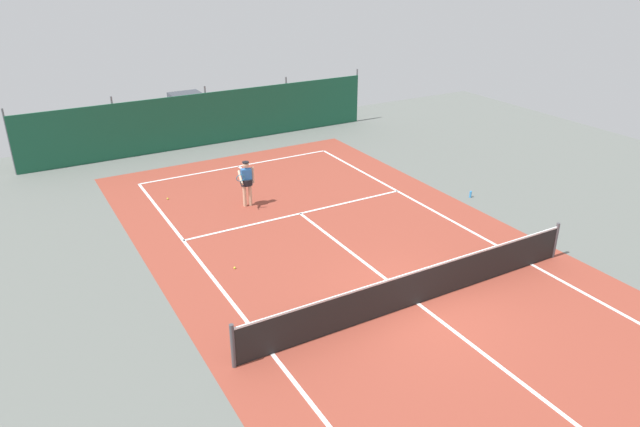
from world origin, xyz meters
TOP-DOWN VIEW (x-y plane):
  - ground_plane at (0.00, 0.00)m, footprint 36.00×36.00m
  - court_surface at (0.00, 0.00)m, footprint 11.02×26.60m
  - tennis_net at (0.00, 0.00)m, footprint 10.12×0.10m
  - back_fence at (-0.00, 15.87)m, footprint 16.30×0.98m
  - tennis_player at (-1.29, 7.91)m, footprint 0.78×0.70m
  - tennis_ball_near_player at (-3.39, 3.98)m, footprint 0.07×0.07m
  - tennis_ball_midcourt at (-3.58, 9.87)m, footprint 0.07×0.07m
  - parked_car at (0.15, 18.60)m, footprint 2.04×4.21m
  - water_bottle at (6.07, 4.61)m, footprint 0.08×0.08m

SIDE VIEW (x-z plane):
  - ground_plane at x=0.00m, z-range 0.00..0.00m
  - court_surface at x=0.00m, z-range 0.00..0.01m
  - tennis_ball_near_player at x=-3.39m, z-range 0.00..0.07m
  - tennis_ball_midcourt at x=-3.58m, z-range 0.00..0.07m
  - water_bottle at x=6.07m, z-range 0.00..0.24m
  - tennis_net at x=0.00m, z-range -0.04..1.06m
  - back_fence at x=0.00m, z-range -0.68..2.02m
  - parked_car at x=0.15m, z-range 0.00..1.68m
  - tennis_player at x=-1.29m, z-range 0.14..1.78m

